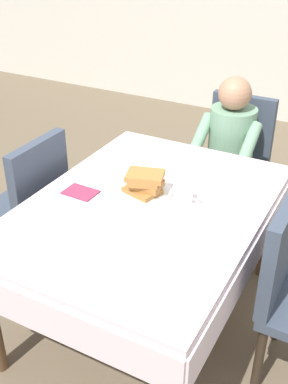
{
  "coord_description": "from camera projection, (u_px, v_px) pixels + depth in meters",
  "views": [
    {
      "loc": [
        0.94,
        -1.77,
        1.97
      ],
      "look_at": [
        -0.03,
        0.02,
        0.79
      ],
      "focal_mm": 44.6,
      "sensor_mm": 36.0,
      "label": 1
    }
  ],
  "objects": [
    {
      "name": "knife_right_of_plate",
      "position": [
        177.0,
        205.0,
        2.34
      ],
      "size": [
        0.03,
        0.2,
        0.0
      ],
      "primitive_type": "cube",
      "rotation": [
        0.0,
        0.0,
        1.67
      ],
      "color": "silver",
      "rests_on": "dining_table_main"
    },
    {
      "name": "cup_coffee",
      "position": [
        186.0,
        194.0,
        2.35
      ],
      "size": [
        0.11,
        0.08,
        0.08
      ],
      "color": "white",
      "rests_on": "dining_table_main"
    },
    {
      "name": "spoon_near_edge",
      "position": [
        101.0,
        225.0,
        2.19
      ],
      "size": [
        0.15,
        0.01,
        0.0
      ],
      "primitive_type": "cube",
      "rotation": [
        0.0,
        0.0,
        -0.0
      ],
      "color": "silver",
      "rests_on": "dining_table_main"
    },
    {
      "name": "fork_left_of_plate",
      "position": [
        111.0,
        187.0,
        2.5
      ],
      "size": [
        0.02,
        0.18,
        0.0
      ],
      "primitive_type": "cube",
      "rotation": [
        0.0,
        0.0,
        1.61
      ],
      "color": "silver",
      "rests_on": "dining_table_main"
    },
    {
      "name": "plate_breakfast",
      "position": [
        145.0,
        193.0,
        2.43
      ],
      "size": [
        0.28,
        0.28,
        0.02
      ],
      "primitive_type": "cylinder",
      "color": "white",
      "rests_on": "dining_table_main"
    },
    {
      "name": "breakfast_stack",
      "position": [
        145.0,
        183.0,
        2.39
      ],
      "size": [
        0.22,
        0.19,
        0.11
      ],
      "color": "#A36B33",
      "rests_on": "plate_breakfast"
    },
    {
      "name": "chair_left_side",
      "position": [
        30.0,
        202.0,
        2.77
      ],
      "size": [
        0.45,
        0.44,
        0.93
      ],
      "rotation": [
        0.0,
        0.0,
        1.57
      ],
      "color": "#384251",
      "rests_on": "ground"
    },
    {
      "name": "napkin_folded",
      "position": [
        81.0,
        192.0,
        2.44
      ],
      "size": [
        0.17,
        0.12,
        0.01
      ],
      "primitive_type": "cube",
      "rotation": [
        0.0,
        0.0,
        -0.03
      ],
      "color": "#8C2D4C",
      "rests_on": "dining_table_main"
    },
    {
      "name": "ground_plane",
      "position": [
        146.0,
        314.0,
        2.72
      ],
      "size": [
        14.0,
        14.0,
        0.0
      ],
      "primitive_type": "plane",
      "color": "brown"
    },
    {
      "name": "chair_diner",
      "position": [
        235.0,
        155.0,
        3.32
      ],
      "size": [
        0.44,
        0.45,
        0.93
      ],
      "rotation": [
        0.0,
        0.0,
        3.14
      ],
      "color": "#384251",
      "rests_on": "ground"
    },
    {
      "name": "diner_person",
      "position": [
        229.0,
        145.0,
        3.13
      ],
      "size": [
        0.4,
        0.43,
        1.12
      ],
      "rotation": [
        0.0,
        0.0,
        3.14
      ],
      "color": "gray",
      "rests_on": "ground"
    },
    {
      "name": "dining_table_main",
      "position": [
        146.0,
        219.0,
        2.4
      ],
      "size": [
        1.12,
        1.52,
        0.74
      ],
      "color": "silver",
      "rests_on": "ground"
    }
  ]
}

